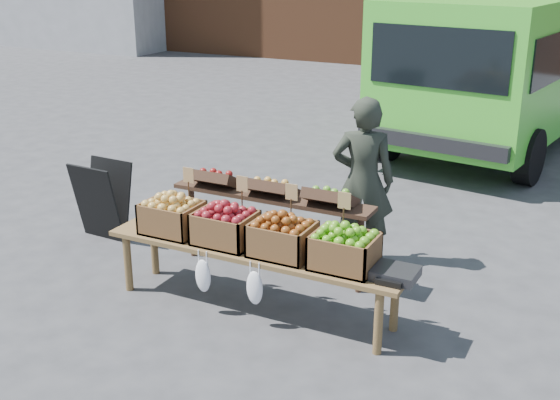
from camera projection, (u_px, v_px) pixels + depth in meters
The scene contains 11 objects.
ground at pixel (227, 276), 6.74m from camera, with size 80.00×80.00×0.00m, color #3E3E40.
delivery_van at pixel (500, 73), 10.84m from camera, with size 2.40×5.23×2.34m, color green, non-canonical shape.
vendor at pixel (363, 181), 6.82m from camera, with size 0.61×0.40×1.67m, color #252A21.
chalkboard_sign at pixel (103, 200), 7.51m from camera, with size 0.57×0.31×0.86m, color black, non-canonical shape.
back_table at pixel (271, 223), 6.65m from camera, with size 2.10×0.44×1.04m, color #362217, non-canonical shape.
display_bench at pixel (254, 279), 6.03m from camera, with size 2.70×0.56×0.57m, color brown, non-canonical shape.
crate_golden_apples at pixel (172, 218), 6.24m from camera, with size 0.50×0.40×0.28m, color #ABA739, non-canonical shape.
crate_russet_pears at pixel (225, 228), 6.01m from camera, with size 0.50×0.40×0.28m, color maroon, non-canonical shape.
crate_red_apples at pixel (282, 239), 5.77m from camera, with size 0.50×0.40×0.28m, color #90460F, non-canonical shape.
crate_green_apples at pixel (344, 251), 5.54m from camera, with size 0.50×0.40×0.28m, color #2B7E0E, non-canonical shape.
weighing_scale at pixel (395, 273), 5.39m from camera, with size 0.34×0.30×0.08m, color black.
Camera 1 is at (3.22, -5.21, 2.95)m, focal length 45.00 mm.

